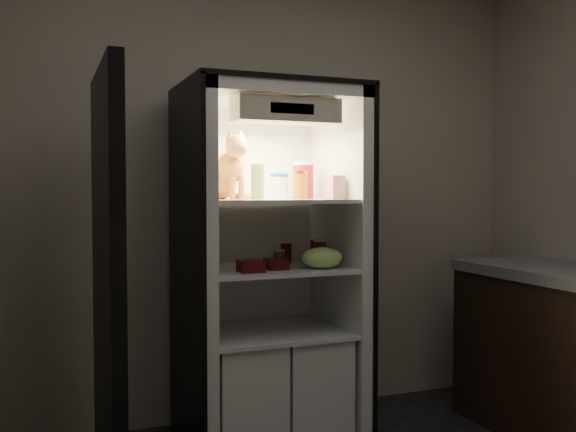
# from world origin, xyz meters

# --- Properties ---
(room_shell) EXTENTS (3.60, 3.60, 3.60)m
(room_shell) POSITION_xyz_m (0.00, 0.00, 1.62)
(room_shell) COLOR white
(room_shell) RESTS_ON floor
(refrigerator) EXTENTS (0.90, 0.72, 1.88)m
(refrigerator) POSITION_xyz_m (0.00, 1.38, 0.79)
(refrigerator) COLOR white
(refrigerator) RESTS_ON floor
(fridge_door) EXTENTS (0.07, 0.87, 1.85)m
(fridge_door) POSITION_xyz_m (-0.85, 1.02, 0.91)
(fridge_door) COLOR black
(fridge_door) RESTS_ON floor
(tabby_cat) EXTENTS (0.33, 0.35, 0.35)m
(tabby_cat) POSITION_xyz_m (-0.22, 1.40, 1.42)
(tabby_cat) COLOR #D55D1B
(tabby_cat) RESTS_ON refrigerator
(parmesan_shaker) EXTENTS (0.07, 0.07, 0.18)m
(parmesan_shaker) POSITION_xyz_m (-0.07, 1.33, 1.38)
(parmesan_shaker) COLOR #258B3A
(parmesan_shaker) RESTS_ON refrigerator
(mayo_tub) EXTENTS (0.10, 0.10, 0.13)m
(mayo_tub) POSITION_xyz_m (0.08, 1.41, 1.36)
(mayo_tub) COLOR white
(mayo_tub) RESTS_ON refrigerator
(salsa_jar) EXTENTS (0.08, 0.08, 0.15)m
(salsa_jar) POSITION_xyz_m (0.16, 1.31, 1.36)
(salsa_jar) COLOR maroon
(salsa_jar) RESTS_ON refrigerator
(pepper_jar) EXTENTS (0.12, 0.12, 0.20)m
(pepper_jar) POSITION_xyz_m (0.24, 1.45, 1.39)
(pepper_jar) COLOR maroon
(pepper_jar) RESTS_ON refrigerator
(cream_carton) EXTENTS (0.07, 0.07, 0.12)m
(cream_carton) POSITION_xyz_m (0.31, 1.19, 1.35)
(cream_carton) COLOR silver
(cream_carton) RESTS_ON refrigerator
(soda_can_a) EXTENTS (0.06, 0.06, 0.11)m
(soda_can_a) POSITION_xyz_m (0.14, 1.45, 1.00)
(soda_can_a) COLOR black
(soda_can_a) RESTS_ON refrigerator
(soda_can_b) EXTENTS (0.07, 0.07, 0.13)m
(soda_can_b) POSITION_xyz_m (0.29, 1.38, 1.00)
(soda_can_b) COLOR black
(soda_can_b) RESTS_ON refrigerator
(soda_can_c) EXTENTS (0.07, 0.07, 0.13)m
(soda_can_c) POSITION_xyz_m (0.26, 1.27, 1.01)
(soda_can_c) COLOR black
(soda_can_c) RESTS_ON refrigerator
(condiment_jar) EXTENTS (0.06, 0.06, 0.08)m
(condiment_jar) POSITION_xyz_m (0.06, 1.34, 0.98)
(condiment_jar) COLOR brown
(condiment_jar) RESTS_ON refrigerator
(grape_bag) EXTENTS (0.21, 0.16, 0.11)m
(grape_bag) POSITION_xyz_m (0.21, 1.15, 0.99)
(grape_bag) COLOR #99CD60
(grape_bag) RESTS_ON refrigerator
(berry_box_left) EXTENTS (0.12, 0.12, 0.06)m
(berry_box_left) POSITION_xyz_m (-0.17, 1.14, 0.97)
(berry_box_left) COLOR #480C11
(berry_box_left) RESTS_ON refrigerator
(berry_box_right) EXTENTS (0.11, 0.11, 0.05)m
(berry_box_right) POSITION_xyz_m (-0.02, 1.20, 0.97)
(berry_box_right) COLOR #480C11
(berry_box_right) RESTS_ON refrigerator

